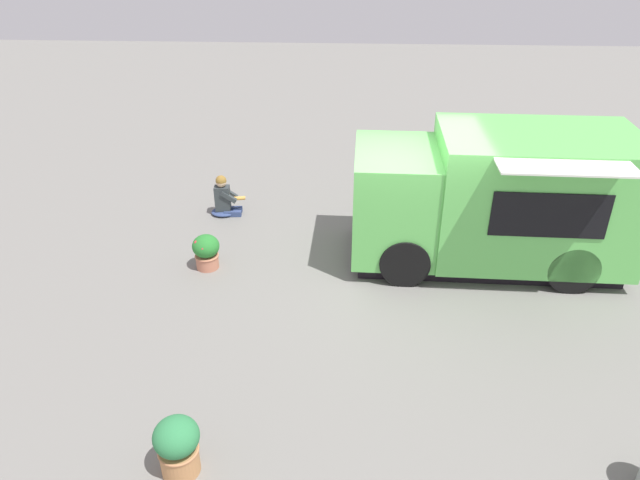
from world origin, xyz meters
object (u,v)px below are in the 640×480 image
(person_customer, at_px, (224,199))
(planter_flowering_near, at_px, (178,445))
(food_truck, at_px, (494,202))
(planter_flowering_side, at_px, (206,251))

(person_customer, distance_m, planter_flowering_near, 6.54)
(food_truck, bearing_deg, planter_flowering_near, -131.69)
(person_customer, bearing_deg, planter_flowering_side, -87.57)
(food_truck, distance_m, person_customer, 5.43)
(food_truck, distance_m, planter_flowering_side, 5.15)
(person_customer, xyz_separation_m, planter_flowering_side, (0.09, -2.12, -0.01))
(person_customer, distance_m, planter_flowering_side, 2.12)
(person_customer, relative_size, planter_flowering_near, 1.15)
(person_customer, bearing_deg, planter_flowering_near, -83.46)
(food_truck, height_order, planter_flowering_near, food_truck)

